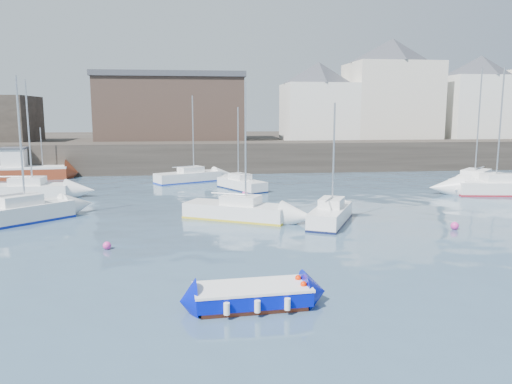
{
  "coord_description": "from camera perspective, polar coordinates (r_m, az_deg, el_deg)",
  "views": [
    {
      "loc": [
        -3.52,
        -16.17,
        6.06
      ],
      "look_at": [
        0.0,
        12.0,
        1.5
      ],
      "focal_mm": 35.0,
      "sensor_mm": 36.0,
      "label": 1
    }
  ],
  "objects": [
    {
      "name": "bldg_east_b",
      "position": [
        67.23,
        24.15,
        9.88
      ],
      "size": [
        11.88,
        11.88,
        9.95
      ],
      "color": "white",
      "rests_on": "land_strip"
    },
    {
      "name": "fishing_boat",
      "position": [
        50.33,
        -24.92,
        2.39
      ],
      "size": [
        7.28,
        3.33,
        4.67
      ],
      "color": "maroon",
      "rests_on": "ground"
    },
    {
      "name": "sailboat_c",
      "position": [
        27.69,
        8.52,
        -2.55
      ],
      "size": [
        3.67,
        5.16,
        6.55
      ],
      "color": "white",
      "rests_on": "ground"
    },
    {
      "name": "sailboat_g",
      "position": [
        44.43,
        23.91,
        1.2
      ],
      "size": [
        6.98,
        6.95,
        9.44
      ],
      "color": "white",
      "rests_on": "ground"
    },
    {
      "name": "sailboat_d",
      "position": [
        41.3,
        26.54,
        0.5
      ],
      "size": [
        7.5,
        3.43,
        9.22
      ],
      "color": "white",
      "rests_on": "ground"
    },
    {
      "name": "sailboat_a",
      "position": [
        30.46,
        -25.8,
        -2.19
      ],
      "size": [
        5.88,
        5.62,
        8.02
      ],
      "color": "white",
      "rests_on": "ground"
    },
    {
      "name": "bldg_east_d",
      "position": [
        59.48,
        7.12,
        10.31
      ],
      "size": [
        11.14,
        11.14,
        8.95
      ],
      "color": "white",
      "rests_on": "land_strip"
    },
    {
      "name": "quay_wall",
      "position": [
        51.49,
        -3.18,
        4.03
      ],
      "size": [
        90.0,
        5.0,
        3.0
      ],
      "primitive_type": "cube",
      "color": "#28231E",
      "rests_on": "ground"
    },
    {
      "name": "sailboat_f",
      "position": [
        39.37,
        -1.67,
        0.93
      ],
      "size": [
        3.73,
        5.11,
        6.44
      ],
      "color": "white",
      "rests_on": "ground"
    },
    {
      "name": "buoy_far",
      "position": [
        35.91,
        -1.29,
        -0.59
      ],
      "size": [
        0.44,
        0.44,
        0.44
      ],
      "primitive_type": "sphere",
      "color": "#E4349A",
      "rests_on": "ground"
    },
    {
      "name": "sailboat_h",
      "position": [
        44.04,
        -7.74,
        1.77
      ],
      "size": [
        6.01,
        4.3,
        7.47
      ],
      "color": "white",
      "rests_on": "ground"
    },
    {
      "name": "buoy_near",
      "position": [
        23.39,
        -16.65,
        -6.28
      ],
      "size": [
        0.37,
        0.37,
        0.37
      ],
      "primitive_type": "sphere",
      "color": "#E4349A",
      "rests_on": "ground"
    },
    {
      "name": "buoy_mid",
      "position": [
        28.09,
        21.74,
        -3.99
      ],
      "size": [
        0.42,
        0.42,
        0.42
      ],
      "primitive_type": "sphere",
      "color": "#E4349A",
      "rests_on": "ground"
    },
    {
      "name": "sailboat_b",
      "position": [
        28.52,
        -2.22,
        -2.12
      ],
      "size": [
        6.19,
        4.54,
        7.72
      ],
      "color": "white",
      "rests_on": "ground"
    },
    {
      "name": "sailboat_e",
      "position": [
        39.21,
        -24.97,
        0.17
      ],
      "size": [
        6.51,
        2.3,
        8.29
      ],
      "color": "white",
      "rests_on": "ground"
    },
    {
      "name": "water",
      "position": [
        17.62,
        4.94,
        -11.02
      ],
      "size": [
        220.0,
        220.0,
        0.0
      ],
      "primitive_type": "plane",
      "color": "#2D4760",
      "rests_on": "ground"
    },
    {
      "name": "land_strip",
      "position": [
        69.41,
        -4.22,
        5.25
      ],
      "size": [
        90.0,
        32.0,
        2.8
      ],
      "primitive_type": "cube",
      "color": "#28231E",
      "rests_on": "ground"
    },
    {
      "name": "blue_dinghy",
      "position": [
        15.95,
        -0.46,
        -11.7
      ],
      "size": [
        3.75,
        2.04,
        0.7
      ],
      "color": "maroon",
      "rests_on": "ground"
    },
    {
      "name": "bldg_east_a",
      "position": [
        62.8,
        15.18,
        11.32
      ],
      "size": [
        13.36,
        13.36,
        11.8
      ],
      "color": "beige",
      "rests_on": "land_strip"
    },
    {
      "name": "warehouse",
      "position": [
        59.22,
        -9.66,
        9.54
      ],
      "size": [
        16.4,
        10.4,
        7.6
      ],
      "color": "#3D2D26",
      "rests_on": "land_strip"
    }
  ]
}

